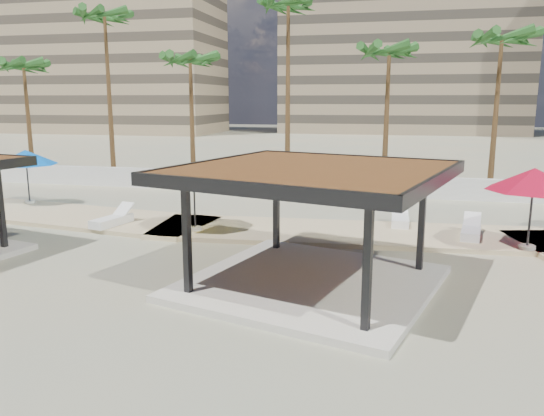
{
  "coord_description": "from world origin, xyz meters",
  "views": [
    {
      "loc": [
        3.58,
        -13.69,
        5.31
      ],
      "look_at": [
        -0.75,
        4.95,
        1.4
      ],
      "focal_mm": 35.0,
      "sensor_mm": 36.0,
      "label": 1
    }
  ],
  "objects_px": {
    "lounger_b": "(400,219)",
    "lounger_c": "(471,232)",
    "umbrella_c": "(534,180)",
    "lounger_a": "(112,220)",
    "pavilion_central": "(312,216)"
  },
  "relations": [
    {
      "from": "pavilion_central",
      "to": "lounger_c",
      "type": "bearing_deg",
      "value": 66.75
    },
    {
      "from": "lounger_a",
      "to": "umbrella_c",
      "type": "bearing_deg",
      "value": -77.38
    },
    {
      "from": "pavilion_central",
      "to": "lounger_a",
      "type": "distance_m",
      "value": 10.62
    },
    {
      "from": "umbrella_c",
      "to": "lounger_c",
      "type": "height_order",
      "value": "umbrella_c"
    },
    {
      "from": "umbrella_c",
      "to": "lounger_b",
      "type": "xyz_separation_m",
      "value": [
        -4.34,
        2.98,
        -2.26
      ]
    },
    {
      "from": "umbrella_c",
      "to": "lounger_a",
      "type": "relative_size",
      "value": 1.5
    },
    {
      "from": "umbrella_c",
      "to": "lounger_c",
      "type": "bearing_deg",
      "value": 140.44
    },
    {
      "from": "pavilion_central",
      "to": "lounger_b",
      "type": "relative_size",
      "value": 4.05
    },
    {
      "from": "lounger_a",
      "to": "lounger_c",
      "type": "distance_m",
      "value": 14.44
    },
    {
      "from": "umbrella_c",
      "to": "lounger_a",
      "type": "xyz_separation_m",
      "value": [
        -16.07,
        0.05,
        -2.27
      ]
    },
    {
      "from": "lounger_a",
      "to": "lounger_b",
      "type": "xyz_separation_m",
      "value": [
        11.74,
        2.93,
        0.0
      ]
    },
    {
      "from": "pavilion_central",
      "to": "lounger_a",
      "type": "xyz_separation_m",
      "value": [
        -9.19,
        5.02,
        -1.73
      ]
    },
    {
      "from": "pavilion_central",
      "to": "lounger_b",
      "type": "xyz_separation_m",
      "value": [
        2.54,
        7.95,
        -1.73
      ]
    },
    {
      "from": "lounger_b",
      "to": "lounger_c",
      "type": "relative_size",
      "value": 0.99
    },
    {
      "from": "lounger_a",
      "to": "lounger_c",
      "type": "height_order",
      "value": "lounger_a"
    }
  ]
}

